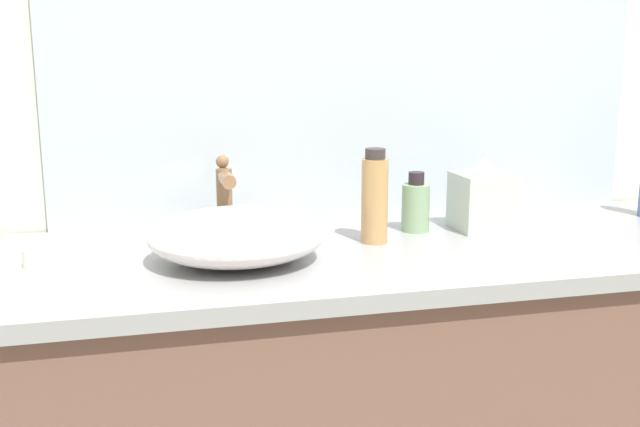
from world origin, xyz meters
The scene contains 7 objects.
bathroom_wall_rear centered at (0.00, 0.73, 1.30)m, with size 6.00×0.06×2.60m, color silver.
sink_basin centered at (-0.34, 0.35, 0.90)m, with size 0.33×0.31×0.10m, color silver.
faucet centered at (-0.34, 0.53, 0.95)m, with size 0.03×0.12×0.18m.
lotion_bottle centered at (-0.04, 0.43, 0.94)m, with size 0.06×0.06×0.20m.
perfume_bottle centered at (0.08, 0.50, 0.91)m, with size 0.06×0.06×0.13m.
tissue_box centered at (0.23, 0.48, 0.92)m, with size 0.12×0.12×0.17m.
candle_jar centered at (-0.70, 0.41, 0.86)m, with size 0.05×0.05×0.03m, color silver.
Camera 1 is at (-0.51, -1.01, 1.24)m, focal length 41.68 mm.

